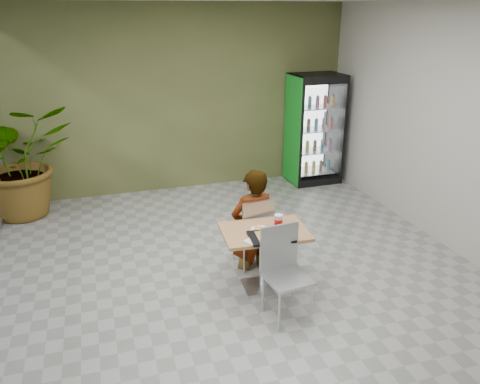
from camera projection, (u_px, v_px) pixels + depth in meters
name	position (u px, v px, depth m)	size (l,w,h in m)	color
ground	(242.00, 285.00, 5.57)	(7.00, 7.00, 0.00)	gray
room_envelope	(243.00, 156.00, 4.99)	(6.00, 7.00, 3.20)	beige
dining_table	(264.00, 247.00, 5.33)	(1.00, 0.74, 0.75)	tan
chair_far	(255.00, 228.00, 5.77)	(0.45, 0.46, 0.94)	#AEB1B3
chair_near	(283.00, 264.00, 4.88)	(0.48, 0.48, 0.99)	#AEB1B3
seated_woman	(253.00, 230.00, 5.83)	(0.59, 0.38, 1.59)	black
pizza_plate	(260.00, 229.00, 5.25)	(0.27, 0.21, 0.03)	silver
soda_cup	(278.00, 222.00, 5.26)	(0.10, 0.10, 0.17)	silver
napkin_stack	(252.00, 241.00, 4.98)	(0.14, 0.14, 0.02)	silver
cafeteria_tray	(271.00, 237.00, 5.07)	(0.48, 0.35, 0.03)	black
beverage_fridge	(315.00, 129.00, 8.65)	(0.93, 0.72, 2.00)	black
potted_plant	(20.00, 161.00, 7.21)	(1.59, 1.37, 1.76)	#2D6729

